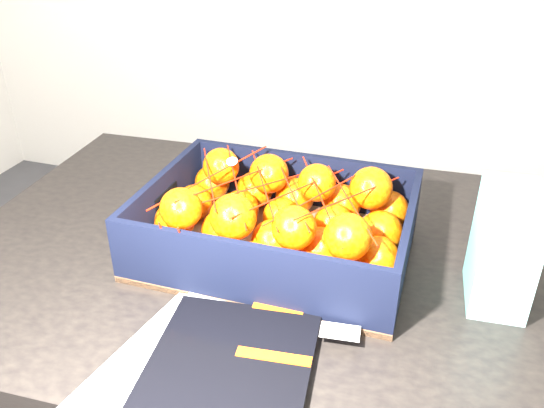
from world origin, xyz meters
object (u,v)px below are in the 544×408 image
(magazine_stack, at_px, (208,375))
(produce_crate, at_px, (277,234))
(table, at_px, (294,297))
(retail_carton, at_px, (504,248))

(magazine_stack, xyz_separation_m, produce_crate, (-0.00, 0.31, 0.03))
(table, height_order, magazine_stack, magazine_stack)
(produce_crate, bearing_deg, retail_carton, -2.97)
(table, distance_m, magazine_stack, 0.33)
(magazine_stack, bearing_deg, table, 85.44)
(table, relative_size, magazine_stack, 3.53)
(table, relative_size, retail_carton, 6.74)
(magazine_stack, relative_size, retail_carton, 1.91)
(retail_carton, bearing_deg, magazine_stack, -144.31)
(produce_crate, xyz_separation_m, retail_carton, (0.35, -0.02, 0.06))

